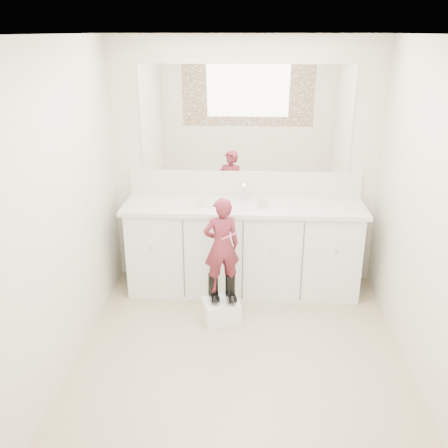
{
  "coord_description": "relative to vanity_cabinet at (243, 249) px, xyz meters",
  "views": [
    {
      "loc": [
        0.05,
        -3.24,
        2.42
      ],
      "look_at": [
        -0.16,
        0.63,
        0.92
      ],
      "focal_mm": 40.0,
      "sensor_mm": 36.0,
      "label": 1
    }
  ],
  "objects": [
    {
      "name": "boot_left",
      "position": [
        -0.25,
        -0.6,
        -0.1
      ],
      "size": [
        0.14,
        0.19,
        0.26
      ],
      "primitive_type": null,
      "rotation": [
        0.0,
        0.0,
        0.28
      ],
      "color": "black",
      "rests_on": "step_stool"
    },
    {
      "name": "toothbrush",
      "position": [
        -0.11,
        -0.68,
        0.42
      ],
      "size": [
        0.13,
        0.05,
        0.06
      ],
      "primitive_type": "cylinder",
      "rotation": [
        0.0,
        1.22,
        0.28
      ],
      "color": "#D6537E",
      "rests_on": "toddler"
    },
    {
      "name": "floor",
      "position": [
        0.0,
        -1.23,
        -0.42
      ],
      "size": [
        3.0,
        3.0,
        0.0
      ],
      "primitive_type": "plane",
      "color": "#8E815D",
      "rests_on": "ground"
    },
    {
      "name": "toddler",
      "position": [
        -0.18,
        -0.6,
        0.3
      ],
      "size": [
        0.36,
        0.28,
        0.85
      ],
      "primitive_type": "imported",
      "rotation": [
        0.0,
        0.0,
        3.42
      ],
      "color": "#A23241",
      "rests_on": "step_stool"
    },
    {
      "name": "dot_panel",
      "position": [
        0.0,
        -2.71,
        1.22
      ],
      "size": [
        2.0,
        0.01,
        1.2
      ],
      "primitive_type": "cube",
      "color": "#472819",
      "rests_on": "wall_front"
    },
    {
      "name": "backsplash",
      "position": [
        0.0,
        0.26,
        0.59
      ],
      "size": [
        2.28,
        0.03,
        0.25
      ],
      "primitive_type": "cube",
      "color": "beige",
      "rests_on": "countertop"
    },
    {
      "name": "faucet",
      "position": [
        0.0,
        0.15,
        0.52
      ],
      "size": [
        0.08,
        0.08,
        0.1
      ],
      "primitive_type": "cylinder",
      "color": "silver",
      "rests_on": "countertop"
    },
    {
      "name": "wall_front",
      "position": [
        0.0,
        -2.73,
        0.77
      ],
      "size": [
        2.6,
        0.0,
        2.6
      ],
      "primitive_type": "plane",
      "rotation": [
        -1.57,
        0.0,
        0.0
      ],
      "color": "beige",
      "rests_on": "floor"
    },
    {
      "name": "cup",
      "position": [
        0.17,
        -0.08,
        0.51
      ],
      "size": [
        0.1,
        0.1,
        0.09
      ],
      "primitive_type": "imported",
      "rotation": [
        0.0,
        0.0,
        0.08
      ],
      "color": "beige",
      "rests_on": "countertop"
    },
    {
      "name": "countertop",
      "position": [
        0.0,
        -0.01,
        0.45
      ],
      "size": [
        2.28,
        0.58,
        0.04
      ],
      "primitive_type": "cube",
      "color": "beige",
      "rests_on": "vanity_cabinet"
    },
    {
      "name": "wall_back",
      "position": [
        0.0,
        0.27,
        0.77
      ],
      "size": [
        2.6,
        0.0,
        2.6
      ],
      "primitive_type": "plane",
      "rotation": [
        1.57,
        0.0,
        0.0
      ],
      "color": "beige",
      "rests_on": "floor"
    },
    {
      "name": "ceiling",
      "position": [
        0.0,
        -1.23,
        1.97
      ],
      "size": [
        3.0,
        3.0,
        0.0
      ],
      "primitive_type": "plane",
      "rotation": [
        3.14,
        0.0,
        0.0
      ],
      "color": "white",
      "rests_on": "wall_back"
    },
    {
      "name": "vanity_cabinet",
      "position": [
        0.0,
        0.0,
        0.0
      ],
      "size": [
        2.2,
        0.55,
        0.85
      ],
      "primitive_type": "cube",
      "color": "silver",
      "rests_on": "floor"
    },
    {
      "name": "wall_right",
      "position": [
        1.3,
        -1.23,
        0.78
      ],
      "size": [
        0.0,
        3.0,
        3.0
      ],
      "primitive_type": "plane",
      "rotation": [
        1.57,
        0.0,
        -1.57
      ],
      "color": "beige",
      "rests_on": "floor"
    },
    {
      "name": "soap_bottle",
      "position": [
        -0.4,
        -0.08,
        0.56
      ],
      "size": [
        0.1,
        0.1,
        0.18
      ],
      "primitive_type": "imported",
      "rotation": [
        0.0,
        0.0,
        0.18
      ],
      "color": "beige",
      "rests_on": "countertop"
    },
    {
      "name": "wall_left",
      "position": [
        -1.3,
        -1.23,
        0.78
      ],
      "size": [
        0.0,
        3.0,
        3.0
      ],
      "primitive_type": "plane",
      "rotation": [
        1.57,
        0.0,
        1.57
      ],
      "color": "beige",
      "rests_on": "floor"
    },
    {
      "name": "mirror",
      "position": [
        0.0,
        0.26,
        1.22
      ],
      "size": [
        2.0,
        0.02,
        1.0
      ],
      "primitive_type": "cube",
      "color": "white",
      "rests_on": "wall_back"
    },
    {
      "name": "boot_right",
      "position": [
        -0.1,
        -0.6,
        -0.1
      ],
      "size": [
        0.14,
        0.19,
        0.26
      ],
      "primitive_type": null,
      "rotation": [
        0.0,
        0.0,
        0.28
      ],
      "color": "black",
      "rests_on": "step_stool"
    },
    {
      "name": "step_stool",
      "position": [
        -0.18,
        -0.62,
        -0.33
      ],
      "size": [
        0.37,
        0.33,
        0.2
      ],
      "primitive_type": "cube",
      "rotation": [
        0.0,
        0.0,
        0.28
      ],
      "color": "white",
      "rests_on": "floor"
    }
  ]
}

